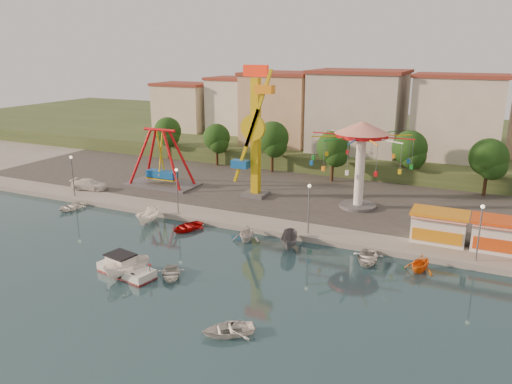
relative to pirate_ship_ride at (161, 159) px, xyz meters
The scene contains 36 objects.
ground 27.99m from the pirate_ship_ride, 52.87° to the right, with size 200.00×200.00×0.00m, color #122C33.
quay_deck 43.50m from the pirate_ship_ride, 67.34° to the left, with size 200.00×100.00×0.60m, color #9E998E.
asphalt_pad 18.87m from the pirate_ship_ride, 25.50° to the left, with size 90.00×28.00×0.01m, color #4C4944.
hill_terrace 48.04m from the pirate_ship_ride, 69.64° to the left, with size 200.00×60.00×3.00m, color #384C26.
pirate_ship_ride is the anchor object (origin of this frame).
kamikaze_tower 14.78m from the pirate_ship_ride, ahead, with size 4.38×3.10×16.50m.
wave_swinger 27.47m from the pirate_ship_ride, ahead, with size 11.60×11.60×10.40m.
booth_left 37.51m from the pirate_ship_ride, ahead, with size 5.40×3.78×3.08m.
booth_mid 42.96m from the pirate_ship_ride, ahead, with size 5.40×3.78×3.08m.
lamp_post_0 11.70m from the pirate_ship_ride, 128.98° to the right, with size 0.14×0.14×5.00m, color #59595E.
lamp_post_1 12.60m from the pirate_ship_ride, 46.14° to the right, with size 0.14×0.14×5.00m, color #59595E.
lamp_post_2 26.32m from the pirate_ship_ride, 20.11° to the right, with size 0.14×0.14×5.00m, color #59595E.
lamp_post_3 41.70m from the pirate_ship_ride, 12.53° to the right, with size 0.14×0.14×5.00m, color #59595E.
tree_0 17.64m from the pirate_ship_ride, 121.95° to the left, with size 4.60×4.60×7.19m.
tree_1 14.24m from the pirate_ship_ride, 87.24° to the left, with size 4.35×4.35×6.80m.
tree_2 17.50m from the pirate_ship_ride, 52.19° to the left, with size 5.02×5.02×7.85m.
tree_3 24.11m from the pirate_ship_ride, 30.78° to the left, with size 4.68×4.68×7.32m.
tree_4 34.32m from the pirate_ship_ride, 26.52° to the left, with size 4.86×4.86×7.60m.
tree_5 42.89m from the pirate_ship_ride, 18.35° to the left, with size 4.83×4.83×7.54m.
building_0 29.60m from the pirate_ship_ride, 124.78° to the left, with size 9.26×9.53×11.87m, color beige.
building_1 29.85m from the pirate_ship_ride, 98.99° to the left, with size 12.33×9.01×8.63m, color silver.
building_2 31.39m from the pirate_ship_ride, 74.14° to the left, with size 11.95×9.28×11.23m, color tan.
building_3 34.98m from the pirate_ship_ride, 50.21° to the left, with size 12.59×10.50×9.20m, color beige.
building_4 46.89m from the pirate_ship_ride, 40.15° to the left, with size 10.75×9.23×9.24m, color beige.
cabin_motorboat 27.53m from the pirate_ship_ride, 61.20° to the right, with size 5.80×3.09×1.94m.
rowboat_a 28.68m from the pirate_ship_ride, 53.05° to the right, with size 2.39×3.34×0.69m, color white.
rowboat_b 38.54m from the pirate_ship_ride, 47.80° to the right, with size 2.65×3.70×0.77m, color white.
skiff 28.11m from the pirate_ship_ride, 60.56° to the right, with size 1.60×4.26×1.65m, color white.
van 10.15m from the pirate_ship_ride, 142.25° to the right, with size 2.01×4.94×1.43m, color white.
moored_boat_0 13.78m from the pirate_ship_ride, 111.85° to the right, with size 2.63×3.69×0.76m, color white.
moored_boat_2 14.45m from the pirate_ship_ride, 60.95° to the right, with size 1.57×4.17×1.61m, color white.
moored_boat_3 17.56m from the pirate_ship_ride, 45.70° to the right, with size 2.72×3.81×0.79m, color red.
moored_boat_4 23.03m from the pirate_ship_ride, 32.54° to the right, with size 2.81×3.25×1.71m, color silver.
moored_boat_5 27.07m from the pirate_ship_ride, 27.14° to the right, with size 1.55×4.12×1.59m, color slate.
moored_boat_6 34.14m from the pirate_ship_ride, 21.16° to the right, with size 2.80×3.93×0.81m, color silver.
moored_boat_7 38.47m from the pirate_ship_ride, 18.64° to the right, with size 2.62×3.04×1.60m, color orange.
Camera 1 is at (23.82, -32.99, 19.02)m, focal length 35.00 mm.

